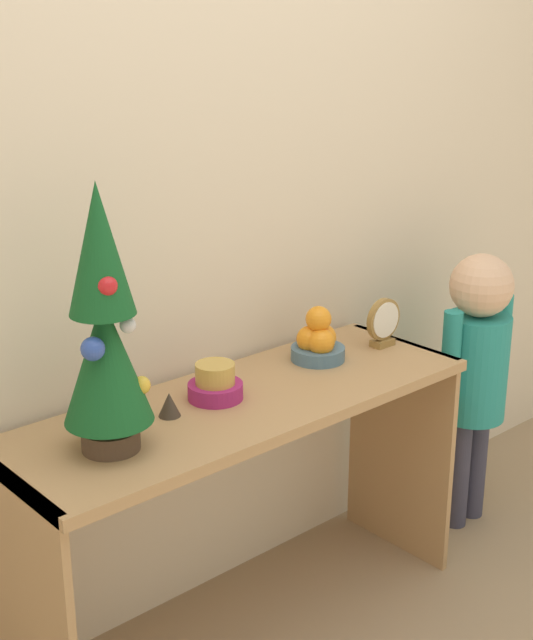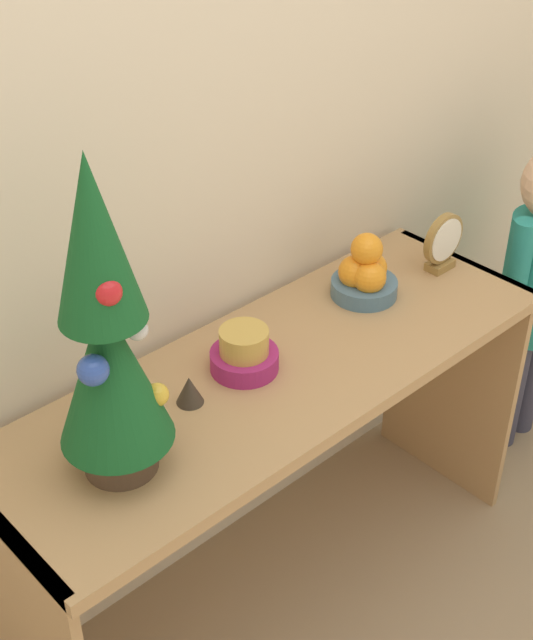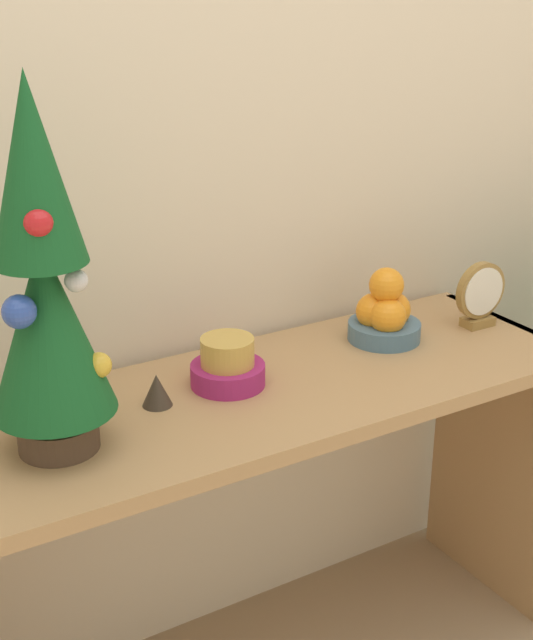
{
  "view_description": "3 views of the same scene",
  "coord_description": "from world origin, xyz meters",
  "px_view_note": "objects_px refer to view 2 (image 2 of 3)",
  "views": [
    {
      "loc": [
        -1.35,
        -1.39,
        1.62
      ],
      "look_at": [
        0.06,
        0.2,
        0.9
      ],
      "focal_mm": 50.0,
      "sensor_mm": 36.0,
      "label": 1
    },
    {
      "loc": [
        -1.01,
        -0.84,
        1.82
      ],
      "look_at": [
        -0.03,
        0.22,
        0.83
      ],
      "focal_mm": 50.0,
      "sensor_mm": 36.0,
      "label": 2
    },
    {
      "loc": [
        -0.78,
        -1.08,
        1.44
      ],
      "look_at": [
        0.01,
        0.24,
        0.83
      ],
      "focal_mm": 50.0,
      "sensor_mm": 36.0,
      "label": 3
    }
  ],
  "objects_px": {
    "fruit_bowl": "(365,274)",
    "desk_clock": "(443,243)",
    "mini_tree": "(106,335)",
    "figurine": "(189,390)",
    "singing_bowl": "(244,353)"
  },
  "relations": [
    {
      "from": "mini_tree",
      "to": "singing_bowl",
      "type": "xyz_separation_m",
      "value": [
        0.35,
        0.07,
        -0.25
      ]
    },
    {
      "from": "mini_tree",
      "to": "fruit_bowl",
      "type": "xyz_separation_m",
      "value": [
        0.74,
        0.09,
        -0.23
      ]
    },
    {
      "from": "figurine",
      "to": "singing_bowl",
      "type": "bearing_deg",
      "value": 3.13
    },
    {
      "from": "mini_tree",
      "to": "desk_clock",
      "type": "distance_m",
      "value": 0.99
    },
    {
      "from": "mini_tree",
      "to": "desk_clock",
      "type": "bearing_deg",
      "value": 2.4
    },
    {
      "from": "fruit_bowl",
      "to": "desk_clock",
      "type": "bearing_deg",
      "value": -11.83
    },
    {
      "from": "fruit_bowl",
      "to": "figurine",
      "type": "bearing_deg",
      "value": -176.77
    },
    {
      "from": "mini_tree",
      "to": "figurine",
      "type": "height_order",
      "value": "mini_tree"
    },
    {
      "from": "fruit_bowl",
      "to": "desk_clock",
      "type": "distance_m",
      "value": 0.23
    },
    {
      "from": "mini_tree",
      "to": "singing_bowl",
      "type": "bearing_deg",
      "value": 10.51
    },
    {
      "from": "mini_tree",
      "to": "figurine",
      "type": "xyz_separation_m",
      "value": [
        0.2,
        0.06,
        -0.26
      ]
    },
    {
      "from": "fruit_bowl",
      "to": "desk_clock",
      "type": "height_order",
      "value": "fruit_bowl"
    },
    {
      "from": "singing_bowl",
      "to": "desk_clock",
      "type": "distance_m",
      "value": 0.61
    },
    {
      "from": "mini_tree",
      "to": "fruit_bowl",
      "type": "distance_m",
      "value": 0.78
    },
    {
      "from": "singing_bowl",
      "to": "desk_clock",
      "type": "height_order",
      "value": "desk_clock"
    }
  ]
}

